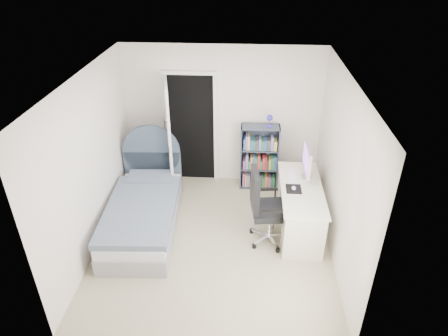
# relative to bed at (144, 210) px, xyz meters

# --- Properties ---
(room_shell) EXTENTS (3.50, 3.70, 2.60)m
(room_shell) POSITION_rel_bed_xyz_m (1.11, -0.28, 0.95)
(room_shell) COLOR #9B9170
(room_shell) RESTS_ON ground
(door) EXTENTS (0.92, 0.82, 2.06)m
(door) POSITION_rel_bed_xyz_m (0.36, 1.24, 0.74)
(door) COLOR black
(door) RESTS_ON ground
(bed) EXTENTS (1.11, 2.17, 1.31)m
(bed) POSITION_rel_bed_xyz_m (0.00, 0.00, 0.00)
(bed) COLOR gray
(bed) RESTS_ON ground
(nightstand) EXTENTS (0.37, 0.37, 0.56)m
(nightstand) POSITION_rel_bed_xyz_m (-0.21, 1.15, 0.07)
(nightstand) COLOR tan
(nightstand) RESTS_ON ground
(floor_lamp) EXTENTS (0.19, 0.19, 1.36)m
(floor_lamp) POSITION_rel_bed_xyz_m (0.18, 1.15, 0.26)
(floor_lamp) COLOR silver
(floor_lamp) RESTS_ON ground
(bookcase) EXTENTS (0.67, 0.29, 1.41)m
(bookcase) POSITION_rel_bed_xyz_m (1.79, 1.30, 0.25)
(bookcase) COLOR #3D4654
(bookcase) RESTS_ON ground
(desk) EXTENTS (0.62, 1.55, 1.27)m
(desk) POSITION_rel_bed_xyz_m (2.40, 0.11, 0.12)
(desk) COLOR #F0EAC9
(desk) RESTS_ON ground
(office_chair) EXTENTS (0.63, 0.65, 1.20)m
(office_chair) POSITION_rel_bed_xyz_m (1.84, -0.22, 0.36)
(office_chair) COLOR silver
(office_chair) RESTS_ON ground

